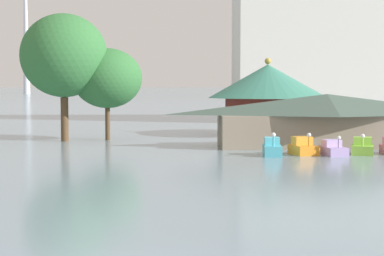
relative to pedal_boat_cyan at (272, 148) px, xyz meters
name	(u,v)px	position (x,y,z in m)	size (l,w,h in m)	color
pedal_boat_cyan	(272,148)	(0.00, 0.00, 0.00)	(1.52, 2.87, 1.86)	#4CB7CC
pedal_boat_orange	(303,147)	(2.54, 0.68, -0.01)	(2.14, 2.80, 1.77)	orange
pedal_boat_lavender	(333,149)	(4.74, 0.16, -0.09)	(1.82, 2.96, 1.59)	#B299D8
pedal_boat_lime	(363,148)	(7.17, 0.54, -0.03)	(2.23, 2.67, 1.69)	#8CCC3F
boathouse	(327,119)	(5.88, 7.03, 1.86)	(20.22, 6.66, 4.61)	gray
green_roof_pavilion	(268,94)	(2.72, 20.87, 3.85)	(12.79, 12.79, 8.27)	#993328
shoreline_tree_tall_left	(64,56)	(-17.87, 13.55, 7.60)	(8.25, 8.25, 12.16)	brown
shoreline_tree_mid	(107,78)	(-13.87, 14.62, 5.46)	(6.77, 6.77, 8.94)	brown
background_building_block	(360,49)	(20.34, 47.99, 10.02)	(37.42, 12.94, 21.14)	silver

